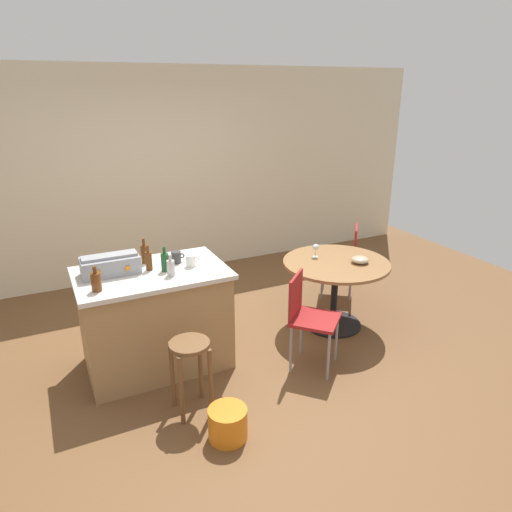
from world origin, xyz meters
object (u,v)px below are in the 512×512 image
object	(u,v)px
folding_chair_near	(344,254)
bottle_1	(171,267)
folding_chair_far	(308,314)
bottle_4	(144,254)
bottle_0	(149,261)
wine_glass	(316,247)
dining_table	(335,277)
wooden_stool	(190,362)
cup_0	(176,257)
bottle_2	(96,282)
kitchen_island	(155,318)
plastic_bucket	(228,424)
bottle_3	(165,262)
serving_bowl	(360,260)
toolbox	(110,265)
cup_1	(191,261)

from	to	relation	value
folding_chair_near	bottle_1	xyz separation A→B (m)	(-2.32, -0.68, 0.48)
folding_chair_far	bottle_4	xyz separation A→B (m)	(-1.23, 0.84, 0.49)
bottle_0	wine_glass	xyz separation A→B (m)	(1.78, 0.08, -0.18)
dining_table	wine_glass	xyz separation A→B (m)	(-0.12, 0.21, 0.28)
folding_chair_near	wooden_stool	bearing A→B (deg)	-151.63
wooden_stool	dining_table	world-z (taller)	dining_table
bottle_4	cup_0	bearing A→B (deg)	-24.93
wine_glass	bottle_2	bearing A→B (deg)	-171.44
folding_chair_far	cup_0	size ratio (longest dim) A/B	7.07
bottle_2	wine_glass	bearing A→B (deg)	8.56
kitchen_island	bottle_1	size ratio (longest dim) A/B	6.90
wooden_stool	plastic_bucket	size ratio (longest dim) A/B	2.13
bottle_0	bottle_1	size ratio (longest dim) A/B	1.21
bottle_1	bottle_3	world-z (taller)	bottle_3
folding_chair_near	bottle_0	world-z (taller)	bottle_0
kitchen_island	serving_bowl	world-z (taller)	kitchen_island
bottle_4	plastic_bucket	size ratio (longest dim) A/B	0.80
folding_chair_far	bottle_2	size ratio (longest dim) A/B	4.30
toolbox	cup_0	xyz separation A→B (m)	(0.58, 0.01, -0.03)
wooden_stool	bottle_2	size ratio (longest dim) A/B	3.01
folding_chair_near	folding_chair_far	bearing A→B (deg)	-137.25
wooden_stool	bottle_4	xyz separation A→B (m)	(-0.07, 1.00, 0.57)
folding_chair_near	folding_chair_far	distance (m)	1.66
wooden_stool	toolbox	size ratio (longest dim) A/B	1.29
bottle_1	plastic_bucket	bearing A→B (deg)	-85.67
dining_table	plastic_bucket	size ratio (longest dim) A/B	3.81
dining_table	folding_chair_near	world-z (taller)	folding_chair_near
serving_bowl	plastic_bucket	xyz separation A→B (m)	(-1.88, -0.95, -0.65)
bottle_0	dining_table	bearing A→B (deg)	-3.88
wooden_stool	toolbox	distance (m)	1.11
serving_bowl	bottle_2	bearing A→B (deg)	179.78
bottle_3	bottle_4	distance (m)	0.29
bottle_1	bottle_2	xyz separation A→B (m)	(-0.61, -0.05, 0.01)
folding_chair_far	toolbox	size ratio (longest dim) A/B	1.84
wine_glass	serving_bowl	distance (m)	0.47
toolbox	bottle_1	world-z (taller)	bottle_1
wine_glass	kitchen_island	bearing A→B (deg)	-176.23
cup_0	wooden_stool	bearing A→B (deg)	-101.93
cup_0	bottle_1	bearing A→B (deg)	-115.46
folding_chair_far	wine_glass	bearing A→B (deg)	53.59
bottle_3	folding_chair_near	bearing A→B (deg)	13.38
folding_chair_far	bottle_4	size ratio (longest dim) A/B	3.78
folding_chair_far	plastic_bucket	size ratio (longest dim) A/B	3.04
kitchen_island	bottle_0	bearing A→B (deg)	98.32
bottle_0	plastic_bucket	distance (m)	1.53
wooden_stool	folding_chair_far	world-z (taller)	folding_chair_far
serving_bowl	plastic_bucket	bearing A→B (deg)	-153.08
wooden_stool	cup_1	world-z (taller)	cup_1
kitchen_island	folding_chair_far	size ratio (longest dim) A/B	1.47
bottle_2	bottle_4	bearing A→B (deg)	42.50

